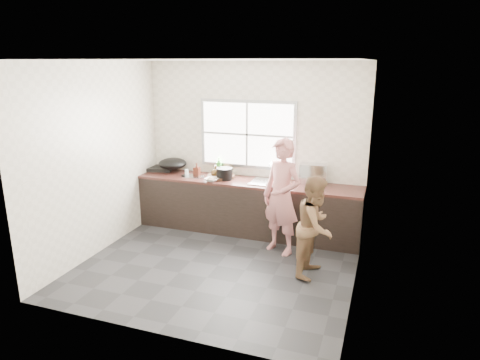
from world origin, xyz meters
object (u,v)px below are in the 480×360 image
(black_pot, at_px, (224,174))
(pot_lid_right, at_px, (198,177))
(glass_jar, at_px, (187,172))
(bowl_mince, at_px, (212,180))
(woman, at_px, (282,200))
(cutting_board, at_px, (221,176))
(pot_lid_left, at_px, (188,176))
(bottle_green, at_px, (219,166))
(bottle_brown_tall, at_px, (197,170))
(burner, at_px, (161,168))
(wok, at_px, (173,164))
(bottle_brown_short, at_px, (216,172))
(bowl_held, at_px, (271,185))
(plate_food, at_px, (215,177))
(person_side, at_px, (315,226))
(bowl_crabs, at_px, (277,186))
(dish_rack, at_px, (313,173))

(black_pot, relative_size, pot_lid_right, 1.11)
(glass_jar, bearing_deg, bowl_mince, -22.64)
(woman, bearing_deg, cutting_board, 176.83)
(glass_jar, relative_size, pot_lid_right, 0.39)
(pot_lid_left, bearing_deg, black_pot, 2.28)
(woman, xyz_separation_m, bottle_green, (-1.27, 0.78, 0.23))
(bottle_brown_tall, bearing_deg, glass_jar, -179.57)
(burner, bearing_deg, woman, -17.57)
(black_pot, relative_size, pot_lid_left, 1.10)
(cutting_board, bearing_deg, pot_lid_left, -169.96)
(wok, bearing_deg, bottle_brown_short, -4.36)
(bowl_mince, distance_m, bottle_green, 0.46)
(bottle_brown_short, bearing_deg, wok, 175.64)
(cutting_board, xyz_separation_m, burner, (-1.19, 0.15, 0.01))
(bowl_held, xyz_separation_m, pot_lid_left, (-1.45, 0.15, -0.03))
(woman, relative_size, black_pot, 6.05)
(woman, bearing_deg, black_pot, 178.00)
(plate_food, bearing_deg, pot_lid_left, -167.38)
(plate_food, relative_size, glass_jar, 2.57)
(woman, xyz_separation_m, black_pot, (-1.07, 0.52, 0.17))
(glass_jar, bearing_deg, woman, -17.93)
(person_side, distance_m, bowl_crabs, 1.15)
(burner, bearing_deg, dish_rack, 0.86)
(bowl_held, bearing_deg, cutting_board, 164.68)
(bottle_brown_tall, xyz_separation_m, dish_rack, (1.88, 0.21, 0.06))
(plate_food, bearing_deg, bowl_mince, -79.55)
(bottle_green, xyz_separation_m, dish_rack, (1.57, 0.00, 0.01))
(bottle_green, distance_m, bottle_brown_tall, 0.38)
(cutting_board, relative_size, bowl_mince, 2.10)
(plate_food, distance_m, pot_lid_left, 0.45)
(woman, distance_m, pot_lid_right, 1.62)
(bottle_brown_short, distance_m, pot_lid_right, 0.31)
(bottle_brown_short, relative_size, pot_lid_left, 0.77)
(wok, height_order, dish_rack, dish_rack)
(bowl_held, bearing_deg, bottle_brown_tall, 170.13)
(bowl_mince, bearing_deg, black_pot, 50.57)
(bottle_brown_tall, distance_m, dish_rack, 1.89)
(pot_lid_right, bearing_deg, glass_jar, 162.88)
(bowl_crabs, xyz_separation_m, wok, (-1.92, 0.32, 0.12))
(black_pot, xyz_separation_m, bottle_brown_tall, (-0.51, 0.05, 0.01))
(woman, height_order, black_pot, woman)
(woman, height_order, burner, woman)
(plate_food, distance_m, wok, 0.82)
(bowl_held, height_order, glass_jar, glass_jar)
(bottle_brown_tall, bearing_deg, bowl_crabs, -9.19)
(person_side, distance_m, glass_jar, 2.59)
(cutting_board, bearing_deg, bowl_crabs, -13.88)
(woman, xyz_separation_m, person_side, (0.57, -0.52, -0.12))
(black_pot, bearing_deg, pot_lid_left, -177.72)
(bowl_crabs, relative_size, pot_lid_right, 0.82)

